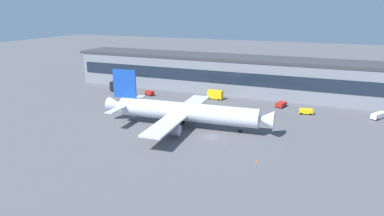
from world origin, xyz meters
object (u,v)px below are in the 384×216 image
(pushback_tractor, at_px, (281,104))
(traffic_cone_1, at_px, (257,162))
(baggage_tug, at_px, (150,93))
(airliner, at_px, (184,112))
(belt_loader, at_px, (379,115))
(traffic_cone_0, at_px, (156,146))
(traffic_cone_2, at_px, (227,144))
(stair_truck, at_px, (215,94))
(catering_truck, at_px, (118,86))
(follow_me_car, at_px, (306,111))

(pushback_tractor, relative_size, traffic_cone_1, 7.70)
(baggage_tug, xyz_separation_m, pushback_tractor, (52.66, 3.39, -0.04))
(airliner, xyz_separation_m, baggage_tug, (-29.51, 30.76, -3.72))
(belt_loader, relative_size, traffic_cone_0, 9.90)
(traffic_cone_2, bearing_deg, baggage_tug, 139.32)
(baggage_tug, bearing_deg, pushback_tractor, 3.69)
(stair_truck, bearing_deg, traffic_cone_1, -60.95)
(airliner, xyz_separation_m, pushback_tractor, (23.15, 34.15, -3.76))
(belt_loader, bearing_deg, catering_truck, -179.57)
(follow_me_car, distance_m, traffic_cone_0, 56.32)
(catering_truck, height_order, traffic_cone_1, catering_truck)
(baggage_tug, height_order, belt_loader, belt_loader)
(airliner, height_order, follow_me_car, airliner)
(belt_loader, xyz_separation_m, pushback_tractor, (-31.62, 1.62, -0.10))
(airliner, bearing_deg, baggage_tug, 133.81)
(baggage_tug, height_order, traffic_cone_1, baggage_tug)
(traffic_cone_0, height_order, traffic_cone_2, traffic_cone_0)
(traffic_cone_0, distance_m, traffic_cone_1, 26.12)
(baggage_tug, distance_m, belt_loader, 84.29)
(stair_truck, xyz_separation_m, traffic_cone_2, (19.34, -44.28, -1.68))
(stair_truck, height_order, traffic_cone_0, stair_truck)
(stair_truck, distance_m, traffic_cone_0, 53.19)
(pushback_tractor, bearing_deg, catering_truck, -178.02)
(catering_truck, bearing_deg, follow_me_car, -2.47)
(airliner, relative_size, traffic_cone_0, 79.86)
(traffic_cone_1, bearing_deg, baggage_tug, 139.52)
(airliner, bearing_deg, traffic_cone_2, -28.11)
(baggage_tug, bearing_deg, traffic_cone_2, -40.68)
(traffic_cone_2, bearing_deg, traffic_cone_0, -151.77)
(airliner, height_order, traffic_cone_0, airliner)
(baggage_tug, relative_size, follow_me_car, 0.87)
(stair_truck, distance_m, belt_loader, 57.60)
(airliner, height_order, belt_loader, airliner)
(follow_me_car, bearing_deg, catering_truck, 177.53)
(baggage_tug, distance_m, pushback_tractor, 52.77)
(pushback_tractor, distance_m, traffic_cone_1, 51.11)
(follow_me_car, bearing_deg, traffic_cone_2, -113.20)
(traffic_cone_0, bearing_deg, traffic_cone_1, 1.76)
(belt_loader, height_order, traffic_cone_1, belt_loader)
(traffic_cone_1, bearing_deg, pushback_tractor, 93.52)
(airliner, bearing_deg, pushback_tractor, 55.87)
(follow_me_car, xyz_separation_m, traffic_cone_0, (-32.38, -46.07, -0.76))
(catering_truck, distance_m, traffic_cone_1, 86.69)
(belt_loader, bearing_deg, baggage_tug, -178.79)
(traffic_cone_1, bearing_deg, traffic_cone_2, 140.49)
(catering_truck, height_order, stair_truck, catering_truck)
(stair_truck, height_order, pushback_tractor, stair_truck)
(traffic_cone_1, bearing_deg, stair_truck, 119.05)
(airliner, bearing_deg, catering_truck, 145.03)
(follow_me_car, relative_size, traffic_cone_0, 7.06)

